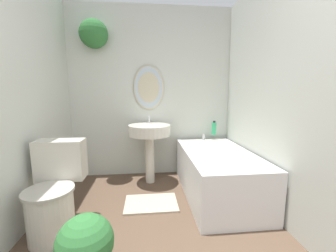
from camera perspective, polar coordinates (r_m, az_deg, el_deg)
wall_back at (r=3.02m, az=-6.43°, el=10.83°), size 2.39×0.36×2.40m
wall_left at (r=2.03m, az=-38.92°, el=7.23°), size 0.06×2.71×2.40m
wall_right at (r=2.11m, az=30.38°, el=7.95°), size 0.06×2.71×2.40m
toilet at (r=2.09m, az=-28.90°, el=-16.03°), size 0.42×0.57×0.77m
pedestal_sink at (r=2.74m, az=-5.14°, el=-2.67°), size 0.55×0.55×0.89m
bathtub at (r=2.56m, az=13.38°, el=-12.26°), size 0.75×1.40×0.61m
shampoo_bottle at (r=3.06m, az=12.62°, el=-0.61°), size 0.07×0.07×0.20m
potted_plant at (r=1.54m, az=-21.86°, el=-29.14°), size 0.34×0.34×0.47m
bath_mat at (r=2.40m, az=-4.69°, el=-20.56°), size 0.57×0.39×0.02m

